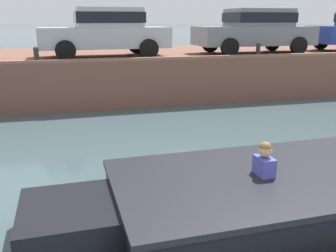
{
  "coord_description": "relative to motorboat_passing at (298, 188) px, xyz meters",
  "views": [
    {
      "loc": [
        -0.88,
        -1.35,
        2.65
      ],
      "look_at": [
        0.36,
        3.4,
        1.24
      ],
      "focal_mm": 40.0,
      "sensor_mm": 36.0,
      "label": 1
    }
  ],
  "objects": [
    {
      "name": "ground_plane",
      "position": [
        -2.23,
        1.86,
        -0.28
      ],
      "size": [
        400.0,
        400.0,
        0.0
      ],
      "primitive_type": "plane",
      "color": "#3D5156"
    },
    {
      "name": "far_wall_coping",
      "position": [
        -2.23,
        6.84,
        1.22
      ],
      "size": [
        60.0,
        0.24,
        0.08
      ],
      "primitive_type": "cube",
      "color": "#925F4C",
      "rests_on": "far_quay_wall"
    },
    {
      "name": "mooring_bollard_mid",
      "position": [
        -4.0,
        6.97,
        1.42
      ],
      "size": [
        0.15,
        0.15,
        0.45
      ],
      "color": "#2D2B28",
      "rests_on": "far_quay_wall"
    },
    {
      "name": "car_centre_grey",
      "position": [
        3.38,
        8.13,
        2.03
      ],
      "size": [
        4.2,
        1.96,
        1.54
      ],
      "color": "slate",
      "rests_on": "far_quay_wall"
    },
    {
      "name": "mooring_bollard_east",
      "position": [
        2.91,
        6.97,
        1.42
      ],
      "size": [
        0.15,
        0.15,
        0.45
      ],
      "color": "#2D2B28",
      "rests_on": "far_quay_wall"
    },
    {
      "name": "motorboat_passing",
      "position": [
        0.0,
        0.0,
        0.0
      ],
      "size": [
        7.27,
        2.5,
        1.04
      ],
      "color": "black",
      "rests_on": "ground"
    },
    {
      "name": "far_quay_wall",
      "position": [
        -2.23,
        9.72,
        0.45
      ],
      "size": [
        60.0,
        6.0,
        1.46
      ],
      "primitive_type": "cube",
      "color": "brown",
      "rests_on": "ground"
    },
    {
      "name": "car_left_inner_silver",
      "position": [
        -1.91,
        8.13,
        2.03
      ],
      "size": [
        4.1,
        2.11,
        1.54
      ],
      "color": "#B7BABC",
      "rests_on": "far_quay_wall"
    }
  ]
}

